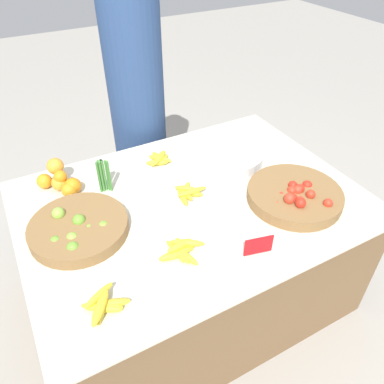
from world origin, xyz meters
name	(u,v)px	position (x,y,z in m)	size (l,w,h in m)	color
ground_plane	(192,290)	(0.00, 0.00, 0.00)	(12.00, 12.00, 0.00)	#A39E93
market_table	(192,250)	(0.00, 0.00, 0.35)	(1.62, 1.19, 0.71)	brown
lime_bowl	(79,228)	(-0.54, 0.04, 0.74)	(0.43, 0.43, 0.09)	olive
tomato_basket	(295,195)	(0.43, -0.24, 0.74)	(0.45, 0.45, 0.10)	olive
orange_pile	(61,181)	(-0.53, 0.39, 0.76)	(0.20, 0.22, 0.14)	orange
metal_bowl	(228,156)	(0.34, 0.21, 0.74)	(0.39, 0.39, 0.06)	silver
price_sign	(259,246)	(0.07, -0.43, 0.75)	(0.12, 0.03, 0.09)	red
veg_bundle	(104,176)	(-0.34, 0.28, 0.79)	(0.06, 0.04, 0.18)	#4C8E42
banana_bunch_back_center	(187,192)	(-0.01, 0.04, 0.73)	(0.16, 0.17, 0.05)	yellow
banana_bunch_front_center	(103,305)	(-0.57, -0.39, 0.73)	(0.18, 0.17, 0.06)	yellow
banana_bunch_front_right	(181,250)	(-0.21, -0.29, 0.73)	(0.20, 0.19, 0.06)	yellow
banana_bunch_front_left	(159,159)	(0.00, 0.38, 0.73)	(0.16, 0.15, 0.05)	yellow
vendor_person	(138,109)	(0.07, 0.85, 0.81)	(0.34, 0.34, 1.74)	navy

